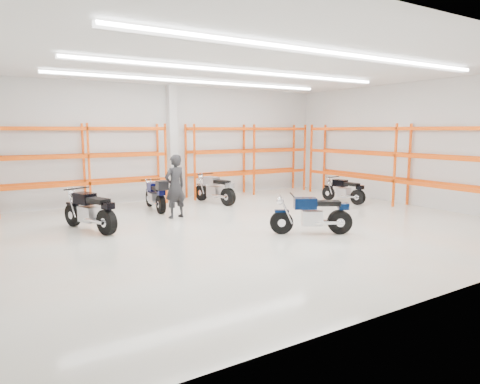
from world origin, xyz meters
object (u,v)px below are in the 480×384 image
motorcycle_back_a (91,212)px  motorcycle_back_c (216,190)px  standing_man (175,186)px  structural_column (172,143)px  motorcycle_back_b (156,195)px  motorcycle_back_d (345,191)px  motorcycle_main (315,215)px

motorcycle_back_a → motorcycle_back_c: motorcycle_back_a is taller
standing_man → structural_column: (1.42, 3.48, 1.25)m
motorcycle_back_b → motorcycle_back_c: size_ratio=0.98×
motorcycle_back_a → motorcycle_back_c: bearing=22.6°
motorcycle_back_d → motorcycle_back_a: bearing=177.8°
motorcycle_back_c → structural_column: (-0.96, 1.80, 1.73)m
motorcycle_back_b → motorcycle_back_a: bearing=-143.9°
motorcycle_main → standing_man: size_ratio=0.97×
motorcycle_back_c → motorcycle_back_d: 4.92m
motorcycle_back_b → motorcycle_back_d: (6.72, -2.26, -0.09)m
motorcycle_main → standing_man: (-2.30, 3.94, 0.50)m
motorcycle_back_b → standing_man: standing_man is taller
motorcycle_back_d → motorcycle_main: bearing=-144.0°
structural_column → standing_man: bearing=-112.2°
motorcycle_main → motorcycle_back_b: (-2.38, 5.42, 0.03)m
motorcycle_back_a → structural_column: (4.11, 3.91, 1.71)m
motorcycle_main → structural_column: size_ratio=0.43×
motorcycle_back_c → structural_column: bearing=118.0°
motorcycle_back_b → motorcycle_back_d: bearing=-18.6°
motorcycle_back_a → motorcycle_back_c: size_ratio=1.01×
motorcycle_back_a → motorcycle_back_d: bearing=-2.2°
motorcycle_main → motorcycle_back_d: 5.36m
motorcycle_main → structural_column: structural_column is taller
motorcycle_main → structural_column: 7.68m
motorcycle_back_b → motorcycle_back_c: bearing=4.8°
motorcycle_back_b → motorcycle_back_c: motorcycle_back_b is taller
motorcycle_back_a → motorcycle_back_d: (9.33, -0.36, -0.09)m
motorcycle_back_d → motorcycle_back_b: bearing=161.4°
motorcycle_back_c → motorcycle_back_d: (4.26, -2.47, -0.07)m
motorcycle_back_a → standing_man: 2.76m
motorcycle_back_a → standing_man: standing_man is taller
motorcycle_back_a → standing_man: (2.69, 0.43, 0.47)m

